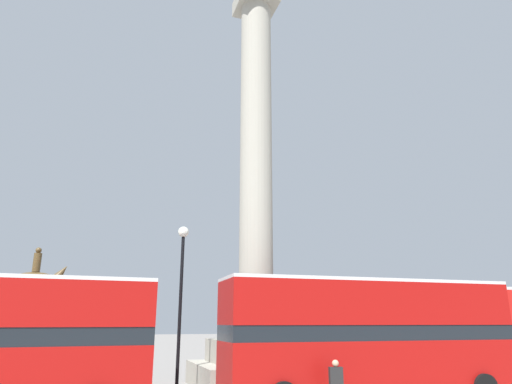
% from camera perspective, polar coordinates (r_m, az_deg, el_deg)
% --- Properties ---
extents(monument_column, '(5.53, 5.53, 22.16)m').
position_cam_1_polar(monument_column, '(22.76, -0.00, -5.90)').
color(monument_column, '#A39E8E').
rests_on(monument_column, ground_plane).
extents(bus_b, '(11.37, 2.95, 4.42)m').
position_cam_1_polar(bus_b, '(18.72, 13.94, -16.74)').
color(bus_b, '#A80F0C').
rests_on(bus_b, ground_plane).
extents(equestrian_statue, '(3.94, 2.85, 6.32)m').
position_cam_1_polar(equestrian_statue, '(24.30, -26.79, -16.83)').
color(equestrian_statue, '#A39E8E').
rests_on(equestrian_statue, ground_plane).
extents(street_lamp, '(0.46, 0.46, 6.85)m').
position_cam_1_polar(street_lamp, '(19.84, -9.38, -12.23)').
color(street_lamp, black).
rests_on(street_lamp, ground_plane).
extents(pedestrian_near_lamp, '(0.46, 0.23, 1.67)m').
position_cam_1_polar(pedestrian_near_lamp, '(15.99, 10.01, -22.59)').
color(pedestrian_near_lamp, '#192347').
rests_on(pedestrian_near_lamp, ground_plane).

